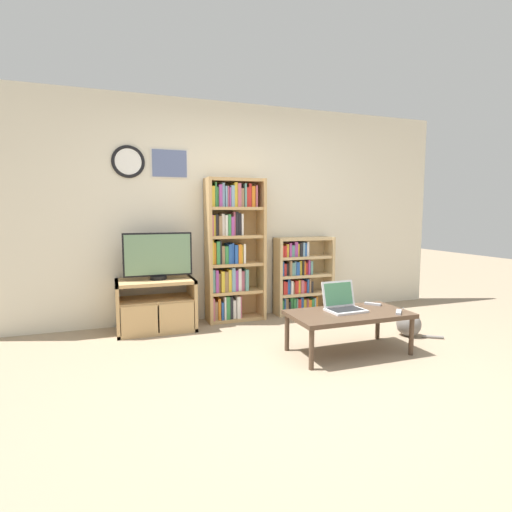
# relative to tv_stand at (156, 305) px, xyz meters

# --- Properties ---
(ground_plane) EXTENTS (18.00, 18.00, 0.00)m
(ground_plane) POSITION_rel_tv_stand_xyz_m (0.96, -1.78, -0.29)
(ground_plane) COLOR gray
(wall_back) EXTENTS (5.82, 0.09, 2.60)m
(wall_back) POSITION_rel_tv_stand_xyz_m (0.95, 0.31, 1.02)
(wall_back) COLOR beige
(wall_back) RESTS_ON ground_plane
(tv_stand) EXTENTS (0.84, 0.50, 0.57)m
(tv_stand) POSITION_rel_tv_stand_xyz_m (0.00, 0.00, 0.00)
(tv_stand) COLOR tan
(tv_stand) RESTS_ON ground_plane
(television) EXTENTS (0.74, 0.18, 0.51)m
(television) POSITION_rel_tv_stand_xyz_m (0.04, 0.02, 0.54)
(television) COLOR black
(television) RESTS_ON tv_stand
(bookshelf_tall) EXTENTS (0.69, 0.29, 1.69)m
(bookshelf_tall) POSITION_rel_tv_stand_xyz_m (0.90, 0.14, 0.57)
(bookshelf_tall) COLOR tan
(bookshelf_tall) RESTS_ON ground_plane
(bookshelf_short) EXTENTS (0.77, 0.25, 0.98)m
(bookshelf_short) POSITION_rel_tv_stand_xyz_m (1.82, 0.16, 0.19)
(bookshelf_short) COLOR tan
(bookshelf_short) RESTS_ON ground_plane
(coffee_table) EXTENTS (1.10, 0.58, 0.39)m
(coffee_table) POSITION_rel_tv_stand_xyz_m (1.60, -1.33, 0.06)
(coffee_table) COLOR #4C3828
(coffee_table) RESTS_ON ground_plane
(laptop) EXTENTS (0.36, 0.30, 0.26)m
(laptop) POSITION_rel_tv_stand_xyz_m (1.58, -1.24, 0.16)
(laptop) COLOR silver
(laptop) RESTS_ON coffee_table
(remote_near_laptop) EXTENTS (0.14, 0.15, 0.02)m
(remote_near_laptop) POSITION_rel_tv_stand_xyz_m (2.01, -1.51, 0.11)
(remote_near_laptop) COLOR #99999E
(remote_near_laptop) RESTS_ON coffee_table
(remote_far_from_laptop) EXTENTS (0.14, 0.15, 0.02)m
(remote_far_from_laptop) POSITION_rel_tv_stand_xyz_m (1.98, -1.16, 0.11)
(remote_far_from_laptop) COLOR #99999E
(remote_far_from_laptop) RESTS_ON coffee_table
(cat) EXTENTS (0.44, 0.38, 0.30)m
(cat) POSITION_rel_tv_stand_xyz_m (2.47, -1.11, -0.15)
(cat) COLOR slate
(cat) RESTS_ON ground_plane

